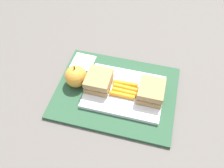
% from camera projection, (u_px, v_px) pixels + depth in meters
% --- Properties ---
extents(ground_plane, '(2.40, 2.40, 0.00)m').
position_uv_depth(ground_plane, '(116.00, 93.00, 0.76)').
color(ground_plane, '#56514C').
extents(lunchbag_mat, '(0.36, 0.28, 0.01)m').
position_uv_depth(lunchbag_mat, '(116.00, 92.00, 0.75)').
color(lunchbag_mat, '#284C33').
rests_on(lunchbag_mat, ground_plane).
extents(food_tray, '(0.23, 0.17, 0.01)m').
position_uv_depth(food_tray, '(124.00, 92.00, 0.74)').
color(food_tray, white).
rests_on(food_tray, lunchbag_mat).
extents(sandwich_half_left, '(0.07, 0.08, 0.04)m').
position_uv_depth(sandwich_half_left, '(151.00, 91.00, 0.71)').
color(sandwich_half_left, '#9E7A4C').
rests_on(sandwich_half_left, food_tray).
extents(sandwich_half_right, '(0.07, 0.08, 0.04)m').
position_uv_depth(sandwich_half_right, '(99.00, 81.00, 0.73)').
color(sandwich_half_right, '#9E7A4C').
rests_on(sandwich_half_right, food_tray).
extents(carrot_sticks_bundle, '(0.08, 0.06, 0.02)m').
position_uv_depth(carrot_sticks_bundle, '(124.00, 89.00, 0.73)').
color(carrot_sticks_bundle, orange).
rests_on(carrot_sticks_bundle, food_tray).
extents(apple, '(0.07, 0.07, 0.08)m').
position_uv_depth(apple, '(76.00, 76.00, 0.74)').
color(apple, gold).
rests_on(apple, lunchbag_mat).
extents(paper_napkin, '(0.07, 0.07, 0.00)m').
position_uv_depth(paper_napkin, '(83.00, 62.00, 0.82)').
color(paper_napkin, white).
rests_on(paper_napkin, lunchbag_mat).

